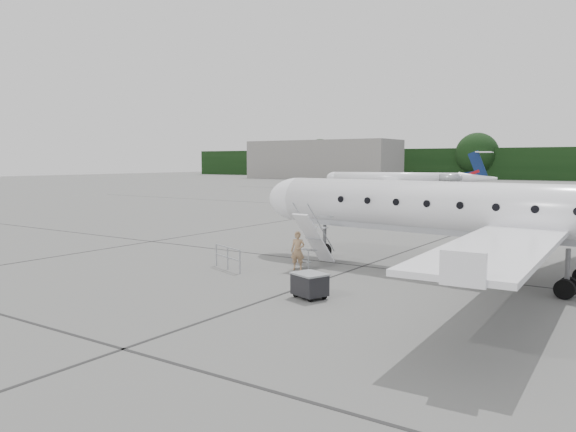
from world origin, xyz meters
The scene contains 8 objects.
ground centered at (0.00, 0.00, 0.00)m, with size 320.00×320.00×0.00m, color slate.
terminal_building centered at (-70.00, 110.00, 5.00)m, with size 40.00×14.00×10.00m, color slate.
main_regional_jet centered at (2.26, 4.56, 3.93)m, with size 30.69×22.10×7.87m, color white, non-canonical shape.
airstair centered at (-7.26, 3.13, 1.23)m, with size 0.85×2.12×2.47m, color white, non-canonical shape.
passenger centered at (-7.36, 1.92, 0.86)m, with size 0.63×0.41×1.72m, color #997653.
safety_railing centered at (-10.00, 0.28, 0.50)m, with size 2.20×0.08×1.00m, color #999CA1, non-canonical shape.
baggage_cart centered at (-4.24, -2.09, 0.48)m, with size 1.10×0.89×0.96m, color black, non-canonical shape.
bg_regional_left centered at (-27.47, 58.85, 3.07)m, with size 23.37×16.83×6.13m, color white, non-canonical shape.
Camera 1 is at (5.99, -18.55, 4.84)m, focal length 35.00 mm.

